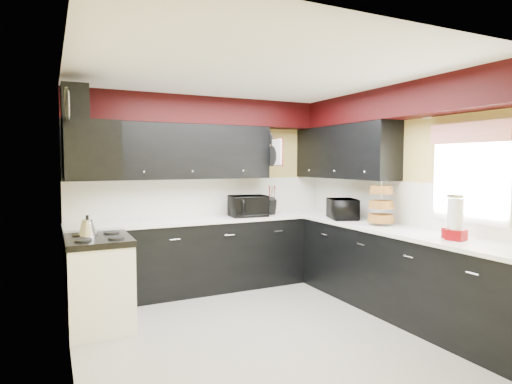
% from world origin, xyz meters
% --- Properties ---
extents(ground, '(3.60, 3.60, 0.00)m').
position_xyz_m(ground, '(0.00, 0.00, 0.00)').
color(ground, gray).
rests_on(ground, ground).
extents(wall_back, '(3.60, 0.06, 2.50)m').
position_xyz_m(wall_back, '(0.00, 1.80, 1.25)').
color(wall_back, '#E0C666').
rests_on(wall_back, ground).
extents(wall_right, '(0.06, 3.60, 2.50)m').
position_xyz_m(wall_right, '(1.80, 0.00, 1.25)').
color(wall_right, '#E0C666').
rests_on(wall_right, ground).
extents(wall_left, '(0.06, 3.60, 2.50)m').
position_xyz_m(wall_left, '(-1.80, 0.00, 1.25)').
color(wall_left, '#E0C666').
rests_on(wall_left, ground).
extents(ceiling, '(3.60, 3.60, 0.06)m').
position_xyz_m(ceiling, '(0.00, 0.00, 2.50)').
color(ceiling, white).
rests_on(ceiling, wall_back).
extents(cab_back, '(3.60, 0.60, 0.90)m').
position_xyz_m(cab_back, '(0.00, 1.50, 0.45)').
color(cab_back, black).
rests_on(cab_back, ground).
extents(cab_right, '(0.60, 3.00, 0.90)m').
position_xyz_m(cab_right, '(1.50, -0.30, 0.45)').
color(cab_right, black).
rests_on(cab_right, ground).
extents(counter_back, '(3.62, 0.64, 0.04)m').
position_xyz_m(counter_back, '(0.00, 1.50, 0.92)').
color(counter_back, white).
rests_on(counter_back, cab_back).
extents(counter_right, '(0.64, 3.02, 0.04)m').
position_xyz_m(counter_right, '(1.50, -0.30, 0.92)').
color(counter_right, white).
rests_on(counter_right, cab_right).
extents(splash_back, '(3.60, 0.02, 0.50)m').
position_xyz_m(splash_back, '(0.00, 1.79, 1.19)').
color(splash_back, white).
rests_on(splash_back, counter_back).
extents(splash_right, '(0.02, 3.60, 0.50)m').
position_xyz_m(splash_right, '(1.79, 0.00, 1.19)').
color(splash_right, white).
rests_on(splash_right, counter_right).
extents(upper_back, '(2.60, 0.35, 0.70)m').
position_xyz_m(upper_back, '(-0.50, 1.62, 1.80)').
color(upper_back, black).
rests_on(upper_back, wall_back).
extents(upper_right, '(0.35, 1.80, 0.70)m').
position_xyz_m(upper_right, '(1.62, 0.90, 1.80)').
color(upper_right, black).
rests_on(upper_right, wall_right).
extents(soffit_back, '(3.60, 0.36, 0.35)m').
position_xyz_m(soffit_back, '(0.00, 1.62, 2.33)').
color(soffit_back, black).
rests_on(soffit_back, wall_back).
extents(soffit_right, '(0.36, 3.24, 0.35)m').
position_xyz_m(soffit_right, '(1.62, -0.18, 2.33)').
color(soffit_right, black).
rests_on(soffit_right, wall_right).
extents(stove, '(0.60, 0.75, 0.86)m').
position_xyz_m(stove, '(-1.50, 0.75, 0.43)').
color(stove, white).
rests_on(stove, ground).
extents(cooktop, '(0.62, 0.77, 0.06)m').
position_xyz_m(cooktop, '(-1.50, 0.75, 0.89)').
color(cooktop, black).
rests_on(cooktop, stove).
extents(hood, '(0.50, 0.78, 0.55)m').
position_xyz_m(hood, '(-1.55, 0.75, 1.78)').
color(hood, black).
rests_on(hood, wall_left).
extents(hood_duct, '(0.24, 0.40, 0.40)m').
position_xyz_m(hood_duct, '(-1.68, 0.75, 2.20)').
color(hood_duct, black).
rests_on(hood_duct, wall_left).
extents(window, '(0.03, 0.86, 0.96)m').
position_xyz_m(window, '(1.79, -0.90, 1.55)').
color(window, white).
rests_on(window, wall_right).
extents(valance, '(0.04, 0.88, 0.20)m').
position_xyz_m(valance, '(1.73, -0.90, 1.95)').
color(valance, red).
rests_on(valance, wall_right).
extents(pan_top, '(0.03, 0.22, 0.40)m').
position_xyz_m(pan_top, '(0.82, 1.55, 2.00)').
color(pan_top, black).
rests_on(pan_top, upper_back).
extents(pan_mid, '(0.03, 0.28, 0.46)m').
position_xyz_m(pan_mid, '(0.82, 1.42, 1.75)').
color(pan_mid, black).
rests_on(pan_mid, upper_back).
extents(pan_low, '(0.03, 0.24, 0.42)m').
position_xyz_m(pan_low, '(0.82, 1.68, 1.72)').
color(pan_low, black).
rests_on(pan_low, upper_back).
extents(cut_board, '(0.03, 0.26, 0.35)m').
position_xyz_m(cut_board, '(0.83, 1.30, 1.80)').
color(cut_board, white).
rests_on(cut_board, upper_back).
extents(baskets, '(0.27, 0.27, 0.50)m').
position_xyz_m(baskets, '(1.52, 0.05, 1.18)').
color(baskets, brown).
rests_on(baskets, upper_right).
extents(clock, '(0.03, 0.30, 0.30)m').
position_xyz_m(clock, '(-1.77, 0.25, 2.15)').
color(clock, black).
rests_on(clock, wall_left).
extents(deco_plate, '(0.03, 0.24, 0.24)m').
position_xyz_m(deco_plate, '(1.77, -0.35, 2.25)').
color(deco_plate, white).
rests_on(deco_plate, wall_right).
extents(toaster_oven, '(0.52, 0.45, 0.28)m').
position_xyz_m(toaster_oven, '(0.47, 1.43, 1.08)').
color(toaster_oven, black).
rests_on(toaster_oven, counter_back).
extents(microwave, '(0.46, 0.55, 0.26)m').
position_xyz_m(microwave, '(1.45, 0.67, 1.07)').
color(microwave, black).
rests_on(microwave, counter_right).
extents(utensil_crock, '(0.18, 0.18, 0.17)m').
position_xyz_m(utensil_crock, '(0.89, 1.54, 1.02)').
color(utensil_crock, silver).
rests_on(utensil_crock, counter_back).
extents(knife_block, '(0.12, 0.16, 0.23)m').
position_xyz_m(knife_block, '(0.83, 1.47, 1.05)').
color(knife_block, black).
rests_on(knife_block, counter_back).
extents(kettle, '(0.21, 0.21, 0.16)m').
position_xyz_m(kettle, '(-1.59, 0.89, 1.00)').
color(kettle, '#AFAEB3').
rests_on(kettle, cooktop).
extents(dispenser_a, '(0.16, 0.16, 0.40)m').
position_xyz_m(dispenser_a, '(1.52, -0.94, 1.14)').
color(dispenser_a, maroon).
rests_on(dispenser_a, counter_right).
extents(dispenser_b, '(0.18, 0.18, 0.40)m').
position_xyz_m(dispenser_b, '(1.48, -1.01, 1.14)').
color(dispenser_b, '#65000E').
rests_on(dispenser_b, counter_right).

